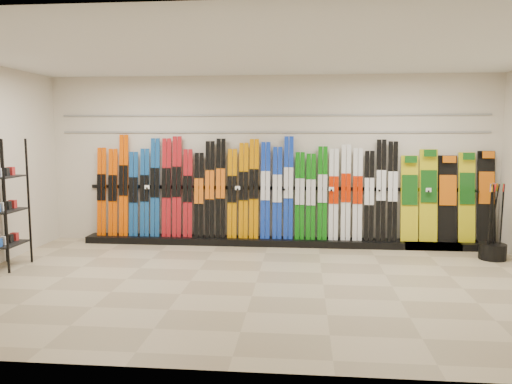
{
  "coord_description": "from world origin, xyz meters",
  "views": [
    {
      "loc": [
        0.61,
        -6.43,
        1.98
      ],
      "look_at": [
        -0.1,
        1.0,
        1.1
      ],
      "focal_mm": 35.0,
      "sensor_mm": 36.0,
      "label": 1
    }
  ],
  "objects": [
    {
      "name": "accessory_rack",
      "position": [
        -3.75,
        0.43,
        0.95
      ],
      "size": [
        0.4,
        0.6,
        1.9
      ],
      "primitive_type": "cube",
      "color": "black",
      "rests_on": "floor"
    },
    {
      "name": "ski_poles",
      "position": [
        3.6,
        1.61,
        0.61
      ],
      "size": [
        0.27,
        0.2,
        1.18
      ],
      "color": "black",
      "rests_on": "pole_bin"
    },
    {
      "name": "ceiling",
      "position": [
        0.0,
        0.0,
        3.0
      ],
      "size": [
        8.0,
        8.0,
        0.0
      ],
      "primitive_type": "plane",
      "rotation": [
        3.14,
        0.0,
        0.0
      ],
      "color": "silver",
      "rests_on": "back_wall"
    },
    {
      "name": "floor",
      "position": [
        0.0,
        0.0,
        0.0
      ],
      "size": [
        8.0,
        8.0,
        0.0
      ],
      "primitive_type": "plane",
      "color": "gray",
      "rests_on": "ground"
    },
    {
      "name": "back_wall",
      "position": [
        0.0,
        2.5,
        1.5
      ],
      "size": [
        8.0,
        0.0,
        8.0
      ],
      "primitive_type": "plane",
      "rotation": [
        1.57,
        0.0,
        0.0
      ],
      "color": "beige",
      "rests_on": "floor"
    },
    {
      "name": "slatwall_rail_0",
      "position": [
        0.0,
        2.48,
        2.0
      ],
      "size": [
        7.6,
        0.02,
        0.03
      ],
      "primitive_type": "cube",
      "color": "gray",
      "rests_on": "back_wall"
    },
    {
      "name": "pole_bin",
      "position": [
        3.6,
        1.59,
        0.12
      ],
      "size": [
        0.41,
        0.41,
        0.25
      ],
      "primitive_type": "cylinder",
      "color": "black",
      "rests_on": "floor"
    },
    {
      "name": "slatwall_rail_1",
      "position": [
        0.0,
        2.48,
        2.3
      ],
      "size": [
        7.6,
        0.02,
        0.03
      ],
      "primitive_type": "cube",
      "color": "gray",
      "rests_on": "back_wall"
    },
    {
      "name": "skis",
      "position": [
        -0.46,
        2.31,
        0.95
      ],
      "size": [
        5.38,
        0.2,
        1.83
      ],
      "color": "#E14C00",
      "rests_on": "ski_rack_base"
    },
    {
      "name": "ski_rack_base",
      "position": [
        0.22,
        2.28,
        0.06
      ],
      "size": [
        8.0,
        0.4,
        0.12
      ],
      "primitive_type": "cube",
      "color": "black",
      "rests_on": "floor"
    },
    {
      "name": "snowboards",
      "position": [
        3.09,
        2.36,
        0.88
      ],
      "size": [
        1.57,
        0.24,
        1.59
      ],
      "color": "gold",
      "rests_on": "ski_rack_base"
    }
  ]
}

